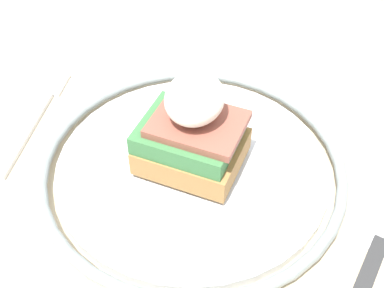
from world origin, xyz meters
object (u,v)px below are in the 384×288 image
sandwich (192,130)px  knife (381,243)px  fork (37,115)px  plate (192,165)px

sandwich → knife: sandwich is taller
sandwich → fork: bearing=177.6°
fork → knife: size_ratio=0.81×
plate → fork: bearing=177.2°
sandwich → knife: size_ratio=0.45×
plate → sandwich: (-0.00, 0.00, 0.04)m
plate → sandwich: size_ratio=3.15×
plate → knife: bearing=-5.0°
knife → sandwich: bearing=174.6°
plate → sandwich: sandwich is taller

